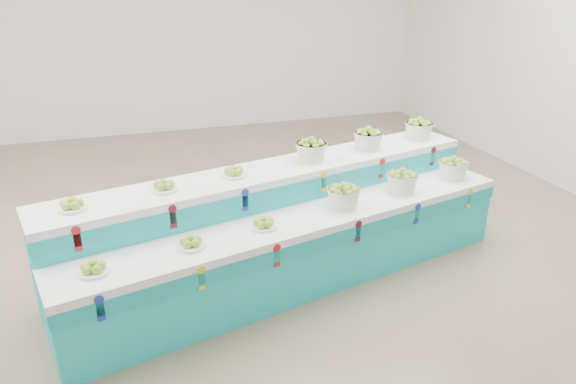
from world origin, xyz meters
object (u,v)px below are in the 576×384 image
object	(u,v)px
basket_lower_left	(344,196)
basket_upper_right	(419,129)
display_stand	(288,226)
plate_upper_mid	(164,185)

from	to	relation	value
basket_lower_left	basket_upper_right	size ratio (longest dim) A/B	1.00
basket_lower_left	basket_upper_right	bearing A→B (deg)	34.18
display_stand	plate_upper_mid	world-z (taller)	plate_upper_mid
plate_upper_mid	basket_lower_left	bearing A→B (deg)	-6.68
display_stand	plate_upper_mid	xyz separation A→B (m)	(-1.13, 0.02, 0.56)
basket_lower_left	plate_upper_mid	bearing A→B (deg)	173.32
basket_lower_left	plate_upper_mid	xyz separation A→B (m)	(-1.62, 0.19, 0.23)
plate_upper_mid	basket_upper_right	bearing A→B (deg)	13.32
display_stand	basket_lower_left	xyz separation A→B (m)	(0.50, -0.17, 0.33)
plate_upper_mid	display_stand	bearing A→B (deg)	-1.02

